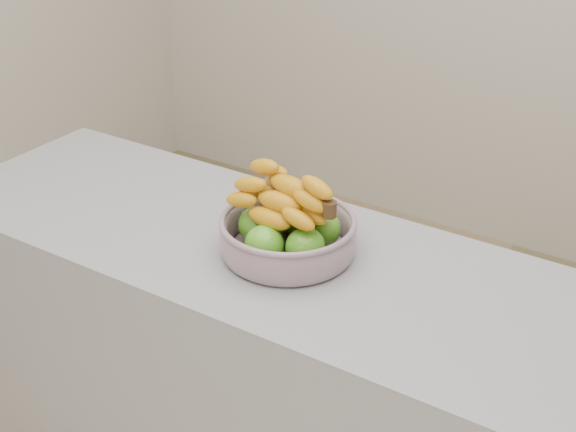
{
  "coord_description": "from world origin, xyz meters",
  "views": [
    {
      "loc": [
        0.85,
        -1.23,
        1.87
      ],
      "look_at": [
        -0.03,
        0.12,
        1.0
      ],
      "focal_mm": 50.0,
      "sensor_mm": 36.0,
      "label": 1
    }
  ],
  "objects": [
    {
      "name": "counter",
      "position": [
        0.0,
        0.12,
        0.45
      ],
      "size": [
        2.0,
        0.6,
        0.9
      ],
      "primitive_type": "cube",
      "color": "#95969D",
      "rests_on": "ground"
    },
    {
      "name": "fruit_bowl",
      "position": [
        -0.03,
        0.12,
        0.96
      ],
      "size": [
        0.32,
        0.32,
        0.2
      ],
      "rotation": [
        0.0,
        0.0,
        -0.17
      ],
      "color": "#AAB7CC",
      "rests_on": "counter"
    }
  ]
}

